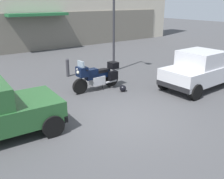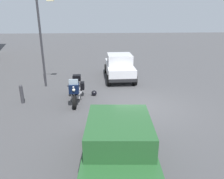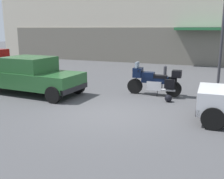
# 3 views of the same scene
# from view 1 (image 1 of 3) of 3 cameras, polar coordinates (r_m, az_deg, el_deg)

# --- Properties ---
(ground_plane) EXTENTS (80.00, 80.00, 0.00)m
(ground_plane) POSITION_cam_1_polar(r_m,az_deg,el_deg) (8.30, 3.47, -6.73)
(ground_plane) COLOR #424244
(motorcycle) EXTENTS (2.26, 0.77, 1.36)m
(motorcycle) POSITION_cam_1_polar(r_m,az_deg,el_deg) (10.85, -3.34, 3.10)
(motorcycle) COLOR black
(motorcycle) RESTS_ON ground
(helmet) EXTENTS (0.28, 0.28, 0.28)m
(helmet) POSITION_cam_1_polar(r_m,az_deg,el_deg) (10.75, 2.45, 0.27)
(helmet) COLOR black
(helmet) RESTS_ON ground
(car_hatchback_near) EXTENTS (3.90, 1.84, 1.64)m
(car_hatchback_near) POSITION_cam_1_polar(r_m,az_deg,el_deg) (11.70, 19.24, 4.20)
(car_hatchback_near) COLOR silver
(car_hatchback_near) RESTS_ON ground
(streetlamp_curbside) EXTENTS (0.28, 0.94, 4.92)m
(streetlamp_curbside) POSITION_cam_1_polar(r_m,az_deg,el_deg) (13.40, 0.79, 16.47)
(streetlamp_curbside) COLOR #2D2D33
(streetlamp_curbside) RESTS_ON ground
(bollard_curbside) EXTENTS (0.16, 0.16, 0.92)m
(bollard_curbside) POSITION_cam_1_polar(r_m,az_deg,el_deg) (12.99, -9.90, 4.96)
(bollard_curbside) COLOR #333338
(bollard_curbside) RESTS_ON ground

